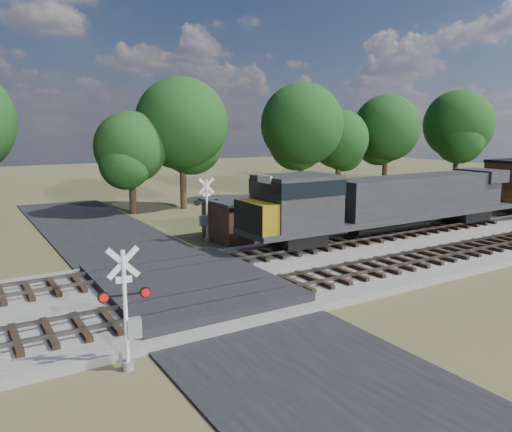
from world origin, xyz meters
TOP-DOWN VIEW (x-y plane):
  - ground at (0.00, 0.00)m, footprint 160.00×160.00m
  - ballast_bed at (10.00, 0.50)m, footprint 140.00×10.00m
  - road at (0.00, 0.00)m, footprint 7.00×60.00m
  - crossing_panel at (0.00, 0.50)m, footprint 7.00×9.00m
  - track_near at (3.12, -2.00)m, footprint 140.00×2.60m
  - track_far at (3.12, 3.00)m, footprint 140.00×2.60m
  - crossing_signal_near at (-4.27, -5.11)m, footprint 1.50×0.36m
  - crossing_signal_far at (4.86, 8.60)m, footprint 1.61×0.37m
  - equipment_shed at (6.96, 8.18)m, footprint 3.92×3.92m
  - treeline at (7.31, 20.54)m, footprint 78.63×11.95m

SIDE VIEW (x-z plane):
  - ground at x=0.00m, z-range 0.00..0.00m
  - road at x=0.00m, z-range 0.00..0.08m
  - ballast_bed at x=10.00m, z-range 0.00..0.30m
  - crossing_panel at x=0.00m, z-range 0.01..0.62m
  - track_near at x=3.12m, z-range 0.25..0.58m
  - track_far at x=3.12m, z-range 0.25..0.58m
  - equipment_shed at x=6.96m, z-range 0.02..2.59m
  - crossing_signal_near at x=-4.27m, z-range -0.31..3.43m
  - crossing_signal_far at x=4.86m, z-range -0.34..3.66m
  - treeline at x=7.31m, z-range 1.18..12.68m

